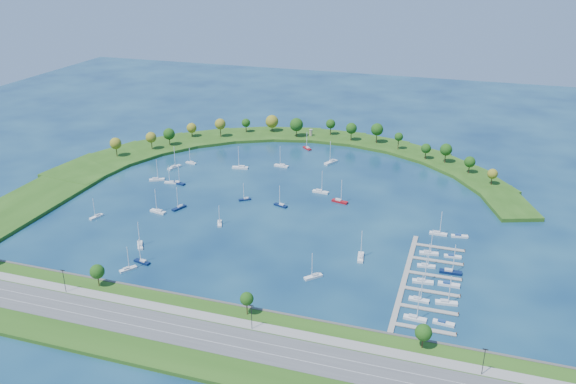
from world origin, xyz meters
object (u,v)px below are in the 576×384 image
(moored_boat_9, at_px, (157,179))
(harbor_tower, at_px, (311,133))
(docked_boat_1, at_px, (443,323))
(moored_boat_8, at_px, (179,183))
(moored_boat_17, at_px, (171,182))
(moored_boat_18, at_px, (174,167))
(docked_boat_0, at_px, (415,318))
(docked_boat_4, at_px, (423,281))
(docked_boat_5, at_px, (449,284))
(docked_boat_6, at_px, (426,265))
(moored_boat_3, at_px, (128,268))
(moored_boat_20, at_px, (313,276))
(moored_boat_16, at_px, (220,223))
(docked_boat_7, at_px, (450,271))
(moored_boat_2, at_px, (191,162))
(moored_boat_0, at_px, (340,201))
(docked_boat_9, at_px, (452,256))
(docked_boat_11, at_px, (459,236))
(moored_boat_1, at_px, (320,191))
(moored_boat_12, at_px, (96,216))
(moored_boat_6, at_px, (331,162))
(moored_boat_4, at_px, (158,211))
(moored_boat_13, at_px, (240,167))
(docked_boat_3, at_px, (446,302))
(docked_boat_8, at_px, (429,253))
(moored_boat_7, at_px, (361,257))
(docked_boat_10, at_px, (438,233))
(moored_boat_5, at_px, (142,261))
(moored_boat_21, at_px, (307,148))
(moored_boat_19, at_px, (281,205))
(dock_system, at_px, (422,282))
(moored_boat_10, at_px, (179,207))
(moored_boat_14, at_px, (245,199))
(moored_boat_15, at_px, (140,245))

(moored_boat_9, bearing_deg, harbor_tower, 29.06)
(docked_boat_1, bearing_deg, moored_boat_8, 154.13)
(moored_boat_17, height_order, moored_boat_18, moored_boat_18)
(docked_boat_0, height_order, docked_boat_4, docked_boat_4)
(docked_boat_5, relative_size, docked_boat_6, 0.78)
(moored_boat_3, distance_m, moored_boat_20, 80.43)
(moored_boat_16, bearing_deg, docked_boat_7, 59.72)
(moored_boat_2, height_order, docked_boat_7, docked_boat_7)
(moored_boat_0, bearing_deg, docked_boat_9, -21.80)
(docked_boat_11, bearing_deg, moored_boat_1, 147.89)
(docked_boat_1, relative_size, docked_boat_4, 0.64)
(moored_boat_12, height_order, moored_boat_18, moored_boat_18)
(moored_boat_6, distance_m, moored_boat_8, 98.44)
(moored_boat_3, relative_size, docked_boat_11, 1.36)
(moored_boat_6, bearing_deg, moored_boat_9, -29.68)
(moored_boat_20, bearing_deg, moored_boat_8, -82.14)
(docked_boat_7, bearing_deg, docked_boat_6, 165.90)
(moored_boat_4, relative_size, docked_boat_1, 1.62)
(moored_boat_13, xyz_separation_m, docked_boat_7, (133.93, -90.33, -0.02))
(docked_boat_3, relative_size, docked_boat_8, 1.01)
(docked_boat_5, bearing_deg, docked_boat_11, 87.48)
(harbor_tower, distance_m, moored_boat_20, 192.65)
(docked_boat_9, bearing_deg, moored_boat_6, 125.06)
(docked_boat_3, bearing_deg, moored_boat_0, 119.50)
(moored_boat_7, distance_m, docked_boat_10, 46.69)
(moored_boat_5, bearing_deg, moored_boat_6, -95.67)
(moored_boat_5, bearing_deg, docked_boat_5, -158.03)
(moored_boat_21, bearing_deg, docked_boat_4, 165.61)
(docked_boat_7, bearing_deg, moored_boat_8, 158.66)
(moored_boat_7, bearing_deg, moored_boat_5, 101.85)
(docked_boat_4, bearing_deg, moored_boat_19, 140.86)
(dock_system, xyz_separation_m, moored_boat_21, (-93.91, 150.94, 0.55))
(docked_boat_7, bearing_deg, moored_boat_0, 134.78)
(docked_boat_3, bearing_deg, moored_boat_12, 164.33)
(moored_boat_10, distance_m, docked_boat_5, 146.14)
(moored_boat_16, relative_size, docked_boat_11, 1.28)
(moored_boat_14, height_order, docked_boat_9, moored_boat_14)
(moored_boat_17, distance_m, docked_boat_7, 172.70)
(docked_boat_7, bearing_deg, moored_boat_17, 159.33)
(moored_boat_7, bearing_deg, moored_boat_8, 57.08)
(moored_boat_6, xyz_separation_m, moored_boat_15, (-57.40, -136.92, -0.09))
(dock_system, height_order, docked_boat_0, docked_boat_0)
(moored_boat_13, bearing_deg, moored_boat_3, 80.54)
(moored_boat_6, distance_m, moored_boat_18, 99.41)
(dock_system, relative_size, moored_boat_5, 7.01)
(moored_boat_8, bearing_deg, docked_boat_4, -11.29)
(moored_boat_9, bearing_deg, docked_boat_3, -54.61)
(moored_boat_7, height_order, moored_boat_16, moored_boat_7)
(moored_boat_4, xyz_separation_m, moored_boat_9, (-23.42, 39.97, -0.00))
(moored_boat_4, distance_m, moored_boat_6, 121.83)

